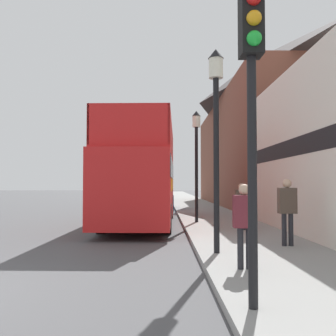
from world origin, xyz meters
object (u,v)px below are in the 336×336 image
Objects in this scene: parked_car_ahead_of_bus at (158,199)px; lamp_post_nearest at (216,111)px; pedestrian_nearest at (244,218)px; tour_bus at (142,181)px; pedestrian_second at (287,205)px; traffic_signal at (252,74)px; pedestrian_third at (241,202)px; lamp_post_second at (196,145)px.

lamp_post_nearest reaches higher than parked_car_ahead_of_bus.
pedestrian_nearest is at bearing -86.67° from parked_car_ahead_of_bus.
pedestrian_second is at bearing -56.73° from tour_bus.
lamp_post_nearest is at bearing -72.56° from tour_bus.
tour_bus is 7.69m from pedestrian_second.
traffic_signal reaches higher than tour_bus.
traffic_signal reaches higher than pedestrian_second.
pedestrian_third is 8.70m from traffic_signal.
pedestrian_second is at bearing -82.48° from pedestrian_third.
tour_bus reaches higher than pedestrian_nearest.
pedestrian_third is at bearing 79.10° from pedestrian_nearest.
tour_bus is 6.01× the size of pedestrian_second.
pedestrian_second is at bearing 26.87° from lamp_post_nearest.
pedestrian_third reaches higher than pedestrian_nearest.
traffic_signal is at bearing -99.17° from pedestrian_nearest.
pedestrian_nearest is 3.08m from pedestrian_second.
pedestrian_nearest is 0.34× the size of lamp_post_second.
pedestrian_second is 1.07× the size of pedestrian_third.
traffic_signal is at bearing -91.32° from lamp_post_second.
traffic_signal is (-1.53, -8.33, 2.00)m from pedestrian_third.
pedestrian_second is at bearing 58.25° from pedestrian_nearest.
pedestrian_second is 3.05m from lamp_post_nearest.
pedestrian_third is 0.39× the size of traffic_signal.
lamp_post_second reaches higher than traffic_signal.
traffic_signal is (1.98, -11.44, 1.27)m from tour_bus.
traffic_signal is 11.04m from lamp_post_second.
tour_bus is 9.49m from pedestrian_nearest.
lamp_post_nearest is (-0.28, 1.66, 2.26)m from pedestrian_nearest.
tour_bus is at bearing 169.77° from lamp_post_second.
lamp_post_second is (0.25, 11.04, 0.20)m from traffic_signal.
pedestrian_third is (2.95, -11.18, 0.34)m from parked_car_ahead_of_bus.
pedestrian_third is (-0.45, 3.44, -0.07)m from pedestrian_second.
lamp_post_nearest reaches higher than tour_bus.
traffic_signal is (-0.37, -2.27, 2.01)m from pedestrian_nearest.
parked_car_ahead_of_bus is at bearing 104.81° from pedestrian_third.
tour_bus is at bearing 104.34° from pedestrian_nearest.
parked_car_ahead_of_bus is 0.92× the size of lamp_post_nearest.
pedestrian_nearest is at bearing -121.75° from pedestrian_second.
lamp_post_nearest is at bearing 99.63° from pedestrian_nearest.
traffic_signal is at bearing -91.25° from lamp_post_nearest.
lamp_post_nearest is at bearing -87.07° from parked_car_ahead_of_bus.
lamp_post_second reaches higher than pedestrian_nearest.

